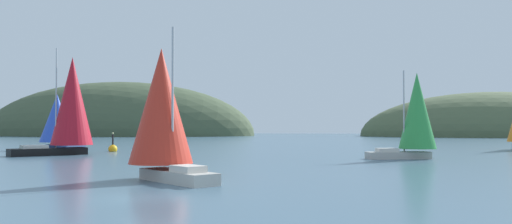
% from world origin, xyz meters
% --- Properties ---
extents(ground_plane, '(360.00, 360.00, 0.00)m').
position_xyz_m(ground_plane, '(0.00, 0.00, 0.00)').
color(ground_plane, '#426075').
extents(headland_left, '(88.04, 44.00, 34.22)m').
position_xyz_m(headland_left, '(-55.00, 135.00, 0.00)').
color(headland_left, '#425138').
rests_on(headland_left, ground_plane).
extents(headland_right, '(77.32, 44.00, 26.17)m').
position_xyz_m(headland_right, '(60.00, 135.00, 0.00)').
color(headland_right, '#4C5B3D').
rests_on(headland_right, ground_plane).
extents(sailboat_scarlet_sail, '(6.94, 6.76, 9.05)m').
position_xyz_m(sailboat_scarlet_sail, '(-1.55, 7.33, 4.18)').
color(sailboat_scarlet_sail, '#B7B2A8').
rests_on(sailboat_scarlet_sail, ground_plane).
extents(sailboat_green_sail, '(7.36, 4.42, 8.63)m').
position_xyz_m(sailboat_green_sail, '(17.41, 28.88, 4.40)').
color(sailboat_green_sail, '#B7B2A8').
rests_on(sailboat_green_sail, ground_plane).
extents(sailboat_crimson_sail, '(8.74, 8.64, 11.78)m').
position_xyz_m(sailboat_crimson_sail, '(-19.66, 31.94, 5.62)').
color(sailboat_crimson_sail, black).
rests_on(sailboat_crimson_sail, ground_plane).
extents(sailboat_blue_spinnaker, '(5.34, 7.72, 7.67)m').
position_xyz_m(sailboat_blue_spinnaker, '(-26.84, 42.74, 4.01)').
color(sailboat_blue_spinnaker, navy).
rests_on(sailboat_blue_spinnaker, ground_plane).
extents(channel_buoy, '(1.10, 1.10, 2.64)m').
position_xyz_m(channel_buoy, '(-17.37, 38.55, 0.37)').
color(channel_buoy, gold).
rests_on(channel_buoy, ground_plane).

